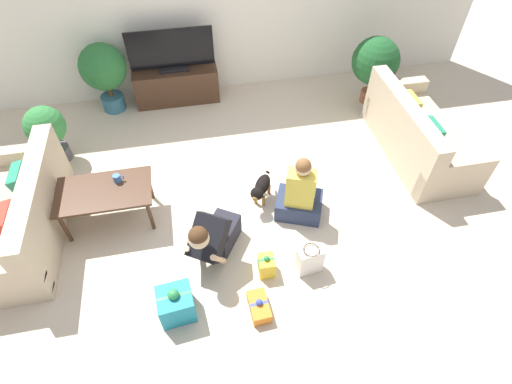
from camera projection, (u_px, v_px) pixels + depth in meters
The scene contains 18 objects.
ground_plane at pixel (243, 204), 4.83m from camera, with size 16.00×16.00×0.00m, color beige.
wall_back at pixel (209, 5), 5.62m from camera, with size 8.40×0.06×2.60m.
sofa_left at pixel (22, 218), 4.32m from camera, with size 0.84×1.82×0.82m.
sofa_right at pixel (417, 135), 5.26m from camera, with size 0.84×1.82×0.82m.
coffee_table at pixel (104, 194), 4.38m from camera, with size 1.03×0.60×0.47m.
tv_console at pixel (177, 85), 6.12m from camera, with size 1.26×0.42×0.53m.
tv at pixel (171, 53), 5.72m from camera, with size 1.22×0.20×0.62m.
potted_plant_back_left at pixel (104, 70), 5.66m from camera, with size 0.66×0.66×1.04m.
potted_plant_corner_right at pixel (375, 62), 5.80m from camera, with size 0.69×0.69×1.03m.
potted_plant_corner_left at pixel (47, 130), 5.02m from camera, with size 0.50×0.50×0.80m.
person_kneeling at pixel (213, 236), 4.09m from camera, with size 0.65×0.78×0.76m.
person_sitting at pixel (300, 195), 4.50m from camera, with size 0.63×0.60×0.89m.
dog at pixel (261, 188), 4.68m from camera, with size 0.33×0.46×0.36m.
gift_box_a at pixel (259, 307), 3.85m from camera, with size 0.20×0.33×0.19m.
gift_box_b at pixel (266, 265), 4.11m from camera, with size 0.17×0.19×0.28m.
gift_box_c at pixel (176, 304), 3.77m from camera, with size 0.35×0.33×0.40m.
gift_bag_a at pixel (310, 260), 4.09m from camera, with size 0.28×0.18×0.36m.
mug at pixel (117, 178), 4.40m from camera, with size 0.12×0.08×0.09m.
Camera 1 is at (-0.46, -3.13, 3.66)m, focal length 28.00 mm.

